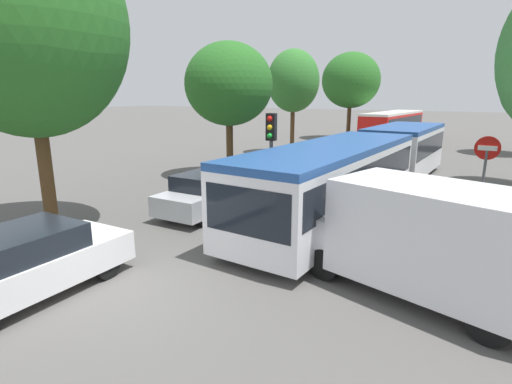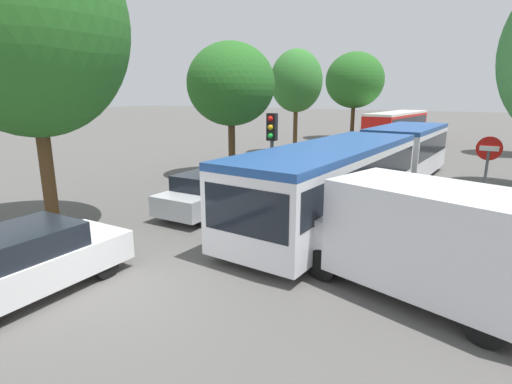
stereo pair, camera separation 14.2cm
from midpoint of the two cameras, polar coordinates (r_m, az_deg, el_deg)
ground_plane at (r=8.91m, az=-17.62°, el=-13.70°), size 200.00×200.00×0.00m
articulated_bus at (r=16.05m, az=15.66°, el=4.08°), size 3.43×16.96×2.50m
city_bus_rear at (r=39.57m, az=18.87°, el=9.31°), size 3.44×11.38×2.41m
queued_car_white at (r=9.40m, az=-30.42°, el=-8.71°), size 1.78×4.11×1.42m
queued_car_silver at (r=13.84m, az=-7.05°, el=-0.07°), size 1.77×4.09×1.42m
queued_car_blue at (r=19.17m, az=4.39°, el=3.98°), size 1.86×4.29×1.49m
queued_car_red at (r=24.92m, az=11.40°, el=5.93°), size 1.75×4.04×1.40m
white_van at (r=8.63m, az=23.07°, el=-6.11°), size 5.34×3.22×2.31m
traffic_light at (r=13.49m, az=1.85°, el=7.36°), size 0.34×0.38×3.40m
no_entry_sign at (r=13.68m, az=29.61°, el=3.01°), size 0.70×0.08×2.82m
tree_left_near at (r=12.87m, az=-29.67°, el=19.44°), size 5.20×5.20×8.80m
tree_left_mid at (r=19.51m, az=-4.30°, el=14.80°), size 4.17×4.17×6.42m
tree_left_far at (r=27.48m, az=5.20°, el=15.29°), size 3.44×3.44×6.90m
tree_left_distant at (r=37.55m, az=13.17°, el=15.08°), size 5.09×5.09×7.61m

